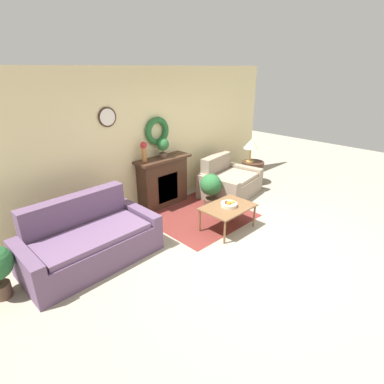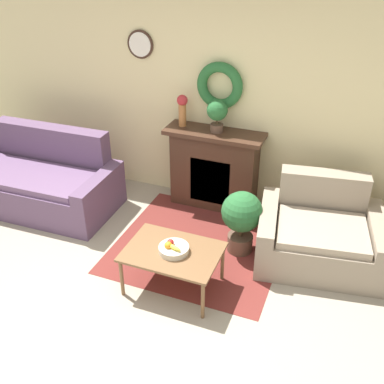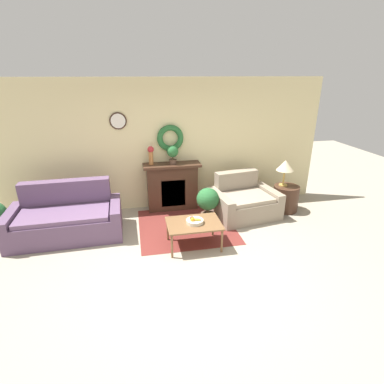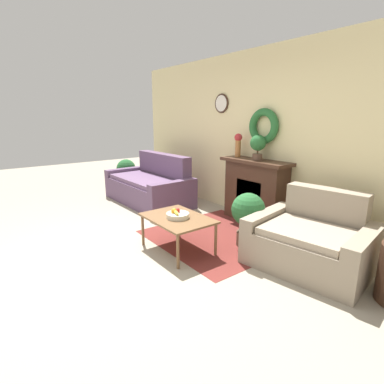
{
  "view_description": "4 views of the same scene",
  "coord_description": "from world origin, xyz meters",
  "px_view_note": "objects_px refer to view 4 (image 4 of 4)",
  "views": [
    {
      "loc": [
        -3.49,
        -2.17,
        2.68
      ],
      "look_at": [
        -0.16,
        1.25,
        0.68
      ],
      "focal_mm": 28.0,
      "sensor_mm": 36.0,
      "label": 1
    },
    {
      "loc": [
        1.63,
        -2.32,
        3.07
      ],
      "look_at": [
        0.15,
        1.46,
        0.68
      ],
      "focal_mm": 42.0,
      "sensor_mm": 36.0,
      "label": 2
    },
    {
      "loc": [
        -0.67,
        -3.59,
        2.76
      ],
      "look_at": [
        0.31,
        1.31,
        0.77
      ],
      "focal_mm": 28.0,
      "sensor_mm": 36.0,
      "label": 3
    },
    {
      "loc": [
        3.18,
        -1.26,
        1.69
      ],
      "look_at": [
        -0.06,
        1.2,
        0.64
      ],
      "focal_mm": 28.0,
      "sensor_mm": 36.0,
      "label": 4
    }
  ],
  "objects_px": {
    "potted_plant_on_mantel": "(258,145)",
    "potted_plant_floor_by_loveseat": "(248,214)",
    "fireplace": "(255,191)",
    "fruit_bowl": "(177,215)",
    "vase_on_mantel_left": "(238,143)",
    "loveseat_right": "(311,241)",
    "couch_left": "(150,186)",
    "potted_plant_floor_by_couch": "(126,171)",
    "coffee_table": "(178,220)"
  },
  "relations": [
    {
      "from": "potted_plant_on_mantel",
      "to": "potted_plant_floor_by_loveseat",
      "type": "xyz_separation_m",
      "value": [
        0.56,
        -0.78,
        -0.81
      ]
    },
    {
      "from": "fireplace",
      "to": "potted_plant_on_mantel",
      "type": "distance_m",
      "value": 0.74
    },
    {
      "from": "fruit_bowl",
      "to": "vase_on_mantel_left",
      "type": "xyz_separation_m",
      "value": [
        -0.57,
        1.62,
        0.76
      ]
    },
    {
      "from": "loveseat_right",
      "to": "potted_plant_floor_by_loveseat",
      "type": "distance_m",
      "value": 0.84
    },
    {
      "from": "couch_left",
      "to": "potted_plant_floor_by_loveseat",
      "type": "xyz_separation_m",
      "value": [
        2.61,
        -0.02,
        0.12
      ]
    },
    {
      "from": "fruit_bowl",
      "to": "potted_plant_floor_by_couch",
      "type": "relative_size",
      "value": 0.4
    },
    {
      "from": "loveseat_right",
      "to": "potted_plant_floor_by_couch",
      "type": "height_order",
      "value": "loveseat_right"
    },
    {
      "from": "couch_left",
      "to": "vase_on_mantel_left",
      "type": "bearing_deg",
      "value": 24.39
    },
    {
      "from": "couch_left",
      "to": "coffee_table",
      "type": "bearing_deg",
      "value": -22.4
    },
    {
      "from": "fireplace",
      "to": "potted_plant_floor_by_couch",
      "type": "xyz_separation_m",
      "value": [
        -3.21,
        -0.73,
        -0.06
      ]
    },
    {
      "from": "fireplace",
      "to": "loveseat_right",
      "type": "bearing_deg",
      "value": -23.55
    },
    {
      "from": "potted_plant_on_mantel",
      "to": "fruit_bowl",
      "type": "bearing_deg",
      "value": -85.37
    },
    {
      "from": "coffee_table",
      "to": "fruit_bowl",
      "type": "distance_m",
      "value": 0.08
    },
    {
      "from": "potted_plant_floor_by_couch",
      "to": "potted_plant_floor_by_loveseat",
      "type": "bearing_deg",
      "value": -0.96
    },
    {
      "from": "loveseat_right",
      "to": "fruit_bowl",
      "type": "relative_size",
      "value": 4.87
    },
    {
      "from": "fireplace",
      "to": "vase_on_mantel_left",
      "type": "relative_size",
      "value": 3.11
    },
    {
      "from": "couch_left",
      "to": "potted_plant_on_mantel",
      "type": "distance_m",
      "value": 2.38
    },
    {
      "from": "potted_plant_floor_by_couch",
      "to": "potted_plant_floor_by_loveseat",
      "type": "distance_m",
      "value": 3.79
    },
    {
      "from": "potted_plant_floor_by_loveseat",
      "to": "potted_plant_on_mantel",
      "type": "bearing_deg",
      "value": 125.73
    },
    {
      "from": "potted_plant_on_mantel",
      "to": "coffee_table",
      "type": "bearing_deg",
      "value": -85.72
    },
    {
      "from": "potted_plant_floor_by_loveseat",
      "to": "fireplace",
      "type": "bearing_deg",
      "value": 126.27
    },
    {
      "from": "potted_plant_floor_by_couch",
      "to": "coffee_table",
      "type": "bearing_deg",
      "value": -14.61
    },
    {
      "from": "coffee_table",
      "to": "fruit_bowl",
      "type": "xyz_separation_m",
      "value": [
        0.01,
        -0.01,
        0.08
      ]
    },
    {
      "from": "couch_left",
      "to": "loveseat_right",
      "type": "relative_size",
      "value": 1.38
    },
    {
      "from": "vase_on_mantel_left",
      "to": "potted_plant_on_mantel",
      "type": "distance_m",
      "value": 0.44
    },
    {
      "from": "vase_on_mantel_left",
      "to": "potted_plant_floor_by_loveseat",
      "type": "bearing_deg",
      "value": -38.63
    },
    {
      "from": "loveseat_right",
      "to": "coffee_table",
      "type": "relative_size",
      "value": 1.56
    },
    {
      "from": "coffee_table",
      "to": "potted_plant_on_mantel",
      "type": "distance_m",
      "value": 1.81
    },
    {
      "from": "loveseat_right",
      "to": "vase_on_mantel_left",
      "type": "xyz_separation_m",
      "value": [
        -1.81,
        0.61,
        0.95
      ]
    },
    {
      "from": "loveseat_right",
      "to": "potted_plant_floor_by_loveseat",
      "type": "xyz_separation_m",
      "value": [
        -0.81,
        -0.19,
        0.15
      ]
    },
    {
      "from": "fruit_bowl",
      "to": "potted_plant_on_mantel",
      "type": "distance_m",
      "value": 1.78
    },
    {
      "from": "vase_on_mantel_left",
      "to": "potted_plant_floor_by_loveseat",
      "type": "height_order",
      "value": "vase_on_mantel_left"
    },
    {
      "from": "loveseat_right",
      "to": "fruit_bowl",
      "type": "xyz_separation_m",
      "value": [
        -1.24,
        -1.01,
        0.19
      ]
    },
    {
      "from": "coffee_table",
      "to": "potted_plant_floor_by_loveseat",
      "type": "height_order",
      "value": "potted_plant_floor_by_loveseat"
    },
    {
      "from": "loveseat_right",
      "to": "fireplace",
      "type": "bearing_deg",
      "value": 147.32
    },
    {
      "from": "coffee_table",
      "to": "potted_plant_on_mantel",
      "type": "bearing_deg",
      "value": 94.28
    },
    {
      "from": "couch_left",
      "to": "potted_plant_floor_by_loveseat",
      "type": "relative_size",
      "value": 2.71
    },
    {
      "from": "couch_left",
      "to": "potted_plant_floor_by_loveseat",
      "type": "distance_m",
      "value": 2.62
    },
    {
      "from": "potted_plant_floor_by_couch",
      "to": "fireplace",
      "type": "bearing_deg",
      "value": 12.86
    },
    {
      "from": "vase_on_mantel_left",
      "to": "potted_plant_on_mantel",
      "type": "bearing_deg",
      "value": -2.6
    },
    {
      "from": "vase_on_mantel_left",
      "to": "loveseat_right",
      "type": "bearing_deg",
      "value": -18.68
    },
    {
      "from": "fruit_bowl",
      "to": "vase_on_mantel_left",
      "type": "height_order",
      "value": "vase_on_mantel_left"
    },
    {
      "from": "fireplace",
      "to": "couch_left",
      "type": "bearing_deg",
      "value": -159.02
    },
    {
      "from": "potted_plant_floor_by_loveseat",
      "to": "potted_plant_floor_by_couch",
      "type": "bearing_deg",
      "value": 179.04
    },
    {
      "from": "coffee_table",
      "to": "potted_plant_floor_by_couch",
      "type": "height_order",
      "value": "potted_plant_floor_by_couch"
    },
    {
      "from": "potted_plant_on_mantel",
      "to": "potted_plant_floor_by_loveseat",
      "type": "relative_size",
      "value": 0.54
    },
    {
      "from": "fireplace",
      "to": "loveseat_right",
      "type": "distance_m",
      "value": 1.53
    },
    {
      "from": "fruit_bowl",
      "to": "potted_plant_floor_by_couch",
      "type": "distance_m",
      "value": 3.47
    },
    {
      "from": "fireplace",
      "to": "potted_plant_floor_by_couch",
      "type": "height_order",
      "value": "fireplace"
    },
    {
      "from": "fruit_bowl",
      "to": "potted_plant_floor_by_couch",
      "type": "xyz_separation_m",
      "value": [
        -3.36,
        0.88,
        -0.02
      ]
    }
  ]
}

